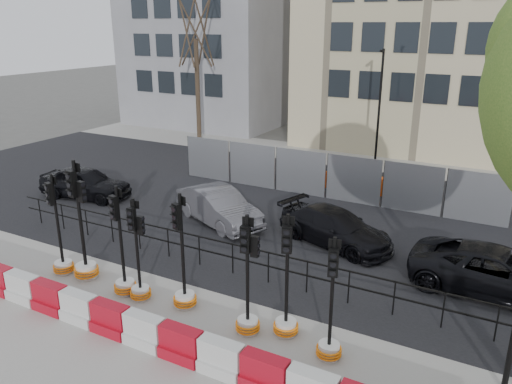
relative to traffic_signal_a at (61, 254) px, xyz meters
The scene contains 22 objects.
ground 4.73m from the traffic_signal_a, 14.59° to the left, with size 120.00×120.00×0.00m, color #51514C.
sidewalk_near 4.93m from the traffic_signal_a, 21.86° to the right, with size 40.00×6.00×0.02m, color gray.
road 9.37m from the traffic_signal_a, 60.99° to the left, with size 40.00×14.00×0.03m, color black.
sidewalk_far 17.78m from the traffic_signal_a, 75.21° to the left, with size 40.00×4.00×0.02m, color gray.
building_grey 25.82m from the traffic_signal_a, 112.22° to the left, with size 11.00×9.06×14.00m.
kerb_railing 5.12m from the traffic_signal_a, 27.69° to the left, with size 18.00×0.04×1.00m.
heras_fencing 11.62m from the traffic_signal_a, 69.62° to the left, with size 14.33×1.72×2.00m.
lamp_post_far 17.12m from the traffic_signal_a, 72.69° to the left, with size 0.12×0.56×6.00m.
tree_bare_far 18.87m from the traffic_signal_a, 111.18° to the left, with size 2.00×2.00×9.00m.
barrier_row 4.82m from the traffic_signal_a, 19.65° to the right, with size 15.70×0.50×0.80m.
traffic_signal_a is the anchor object (origin of this frame).
traffic_signal_b 0.88m from the traffic_signal_a, ahead, with size 0.71×0.71×3.62m.
traffic_signal_c 2.48m from the traffic_signal_a, ahead, with size 0.62×0.62×3.16m.
traffic_signal_d 3.06m from the traffic_signal_a, ahead, with size 0.58×0.58×2.92m.
traffic_signal_e 4.35m from the traffic_signal_a, ahead, with size 0.63×0.63×3.19m.
traffic_signal_f 6.41m from the traffic_signal_a, ahead, with size 0.61×0.61×3.08m.
traffic_signal_g 7.26m from the traffic_signal_a, ahead, with size 0.62×0.62×3.13m.
traffic_signal_h 8.48m from the traffic_signal_a, ahead, with size 0.58×0.58×2.96m.
car_a 7.08m from the traffic_signal_a, 130.75° to the left, with size 4.18×2.16×1.36m, color black.
car_b 5.96m from the traffic_signal_a, 70.39° to the left, with size 4.29×2.96×1.34m, color #535359.
car_c 8.77m from the traffic_signal_a, 42.15° to the left, with size 4.51×2.93×1.21m, color black.
car_d 12.57m from the traffic_signal_a, 22.84° to the left, with size 4.81×2.41×1.31m, color black.
Camera 1 is at (6.99, -10.33, 7.17)m, focal length 35.00 mm.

